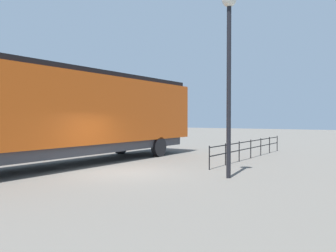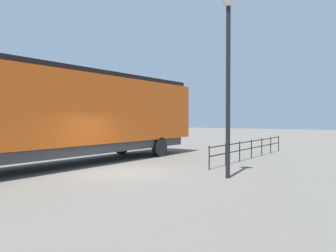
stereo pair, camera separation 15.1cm
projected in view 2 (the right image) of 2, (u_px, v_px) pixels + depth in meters
ground_plane at (123, 172)px, 14.07m from camera, size 120.00×120.00×0.00m
locomotive at (78, 112)px, 16.67m from camera, size 3.13×16.64×4.38m
lamp_post at (228, 48)px, 12.62m from camera, size 0.52×0.52×6.68m
platform_fence at (252, 146)px, 18.95m from camera, size 0.05×10.09×1.01m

